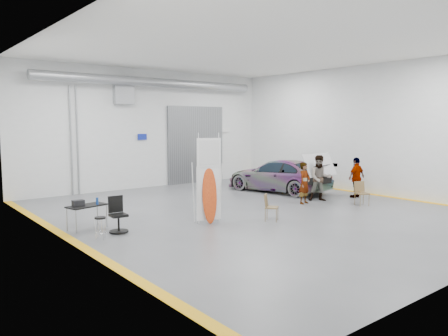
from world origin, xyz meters
TOP-DOWN VIEW (x-y plane):
  - ground at (0.00, 0.00)m, footprint 16.00×16.00m
  - room_shell at (0.24, 2.22)m, footprint 14.02×16.18m
  - sedan_car at (4.09, 2.82)m, footprint 3.17×5.60m
  - person_a at (2.61, -0.11)m, footprint 0.69×0.52m
  - person_b at (3.59, -0.11)m, footprint 1.20×1.17m
  - person_c at (5.53, -0.57)m, footprint 1.05×0.44m
  - surfboard_display at (-2.45, -0.51)m, footprint 0.82×0.41m
  - folding_chair_near at (-0.67, -1.53)m, footprint 0.60×0.66m
  - folding_chair_far at (4.10, -1.82)m, footprint 0.59×0.63m
  - shop_stool at (-6.17, -0.21)m, footprint 0.33×0.33m
  - work_table at (-6.05, 1.27)m, footprint 1.30×0.84m
  - office_chair at (-5.42, 0.28)m, footprint 0.58×0.58m
  - trunk_lid at (4.09, 0.44)m, footprint 1.78×1.08m

SIDE VIEW (x-z plane):
  - ground at x=0.00m, z-range 0.00..0.00m
  - folding_chair_near at x=-0.67m, z-range -0.17..0.74m
  - folding_chair_far at x=4.10m, z-range -0.18..0.78m
  - shop_stool at x=-6.17m, z-range 0.00..0.65m
  - office_chair at x=-5.42m, z-range -0.07..1.02m
  - work_table at x=-6.05m, z-range 0.26..1.24m
  - sedan_car at x=4.09m, z-range 0.00..1.53m
  - person_a at x=2.61m, z-range 0.00..1.72m
  - person_c at x=5.53m, z-range 0.00..1.80m
  - person_b at x=3.59m, z-range 0.00..1.96m
  - surfboard_display at x=-2.45m, z-range -0.28..2.71m
  - trunk_lid at x=4.09m, z-range 1.53..1.57m
  - room_shell at x=0.24m, z-range 1.07..7.08m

